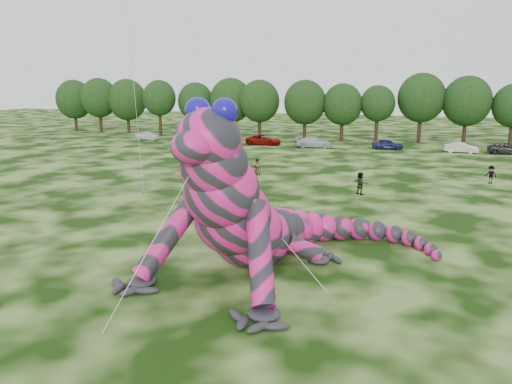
{
  "coord_description": "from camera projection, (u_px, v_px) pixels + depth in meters",
  "views": [
    {
      "loc": [
        5.53,
        -21.86,
        9.36
      ],
      "look_at": [
        -1.36,
        1.0,
        4.0
      ],
      "focal_mm": 35.0,
      "sensor_mm": 36.0,
      "label": 1
    }
  ],
  "objects": [
    {
      "name": "tree_4",
      "position": [
        196.0,
        109.0,
        86.23
      ],
      "size": [
        6.22,
        5.6,
        9.06
      ],
      "primitive_type": null,
      "color": "black",
      "rests_on": "ground"
    },
    {
      "name": "car_3",
      "position": [
        314.0,
        142.0,
        70.81
      ],
      "size": [
        5.35,
        2.63,
        1.5
      ],
      "primitive_type": "imported",
      "rotation": [
        0.0,
        0.0,
        1.68
      ],
      "color": "silver",
      "rests_on": "ground"
    },
    {
      "name": "inflatable_gecko",
      "position": [
        260.0,
        181.0,
        25.36
      ],
      "size": [
        18.28,
        20.31,
        8.69
      ],
      "primitive_type": null,
      "rotation": [
        0.0,
        0.0,
        -0.23
      ],
      "color": "#D71C7A",
      "rests_on": "ground"
    },
    {
      "name": "tree_8",
      "position": [
        342.0,
        112.0,
        77.48
      ],
      "size": [
        6.14,
        5.53,
        8.94
      ],
      "primitive_type": null,
      "color": "black",
      "rests_on": "ground"
    },
    {
      "name": "tree_3",
      "position": [
        160.0,
        108.0,
        86.37
      ],
      "size": [
        5.81,
        5.23,
        9.44
      ],
      "primitive_type": null,
      "color": "black",
      "rests_on": "ground"
    },
    {
      "name": "ground",
      "position": [
        277.0,
        279.0,
        24.03
      ],
      "size": [
        240.0,
        240.0,
        0.0
      ],
      "primitive_type": "plane",
      "color": "#16330A",
      "rests_on": "ground"
    },
    {
      "name": "spectator_2",
      "position": [
        491.0,
        175.0,
        46.01
      ],
      "size": [
        1.25,
        1.06,
        1.68
      ],
      "primitive_type": "imported",
      "rotation": [
        0.0,
        0.0,
        5.79
      ],
      "color": "gray",
      "rests_on": "ground"
    },
    {
      "name": "car_2",
      "position": [
        264.0,
        140.0,
        73.86
      ],
      "size": [
        5.37,
        2.65,
        1.47
      ],
      "primitive_type": "imported",
      "rotation": [
        0.0,
        0.0,
        1.53
      ],
      "color": "maroon",
      "rests_on": "ground"
    },
    {
      "name": "car_5",
      "position": [
        461.0,
        148.0,
        65.72
      ],
      "size": [
        4.37,
        2.01,
        1.39
      ],
      "primitive_type": "imported",
      "rotation": [
        0.0,
        0.0,
        1.44
      ],
      "color": "beige",
      "rests_on": "ground"
    },
    {
      "name": "tree_7",
      "position": [
        305.0,
        110.0,
        78.9
      ],
      "size": [
        6.68,
        6.01,
        9.48
      ],
      "primitive_type": null,
      "color": "black",
      "rests_on": "ground"
    },
    {
      "name": "spectator_0",
      "position": [
        255.0,
        176.0,
        44.97
      ],
      "size": [
        0.78,
        0.79,
        1.85
      ],
      "primitive_type": "imported",
      "rotation": [
        0.0,
        0.0,
        5.46
      ],
      "color": "gray",
      "rests_on": "ground"
    },
    {
      "name": "spectator_4",
      "position": [
        218.0,
        152.0,
        60.03
      ],
      "size": [
        1.08,
        0.96,
        1.86
      ],
      "primitive_type": "imported",
      "rotation": [
        0.0,
        0.0,
        2.64
      ],
      "color": "gray",
      "rests_on": "ground"
    },
    {
      "name": "tree_5",
      "position": [
        231.0,
        107.0,
        84.06
      ],
      "size": [
        7.16,
        6.44,
        9.8
      ],
      "primitive_type": null,
      "color": "black",
      "rests_on": "ground"
    },
    {
      "name": "tree_11",
      "position": [
        466.0,
        110.0,
        73.41
      ],
      "size": [
        7.01,
        6.31,
        10.07
      ],
      "primitive_type": null,
      "color": "black",
      "rests_on": "ground"
    },
    {
      "name": "spectator_5",
      "position": [
        360.0,
        183.0,
        41.64
      ],
      "size": [
        1.72,
        1.52,
        1.88
      ],
      "primitive_type": "imported",
      "rotation": [
        0.0,
        0.0,
        2.48
      ],
      "color": "gray",
      "rests_on": "ground"
    },
    {
      "name": "car_0",
      "position": [
        148.0,
        136.0,
        79.96
      ],
      "size": [
        4.27,
        2.1,
        1.4
      ],
      "primitive_type": "imported",
      "rotation": [
        0.0,
        0.0,
        1.46
      ],
      "color": "white",
      "rests_on": "ground"
    },
    {
      "name": "tree_9",
      "position": [
        377.0,
        114.0,
        76.35
      ],
      "size": [
        5.27,
        4.74,
        8.68
      ],
      "primitive_type": null,
      "color": "black",
      "rests_on": "ground"
    },
    {
      "name": "tree_2",
      "position": [
        128.0,
        106.0,
        89.98
      ],
      "size": [
        7.04,
        6.34,
        9.64
      ],
      "primitive_type": null,
      "color": "black",
      "rests_on": "ground"
    },
    {
      "name": "car_1",
      "position": [
        212.0,
        140.0,
        73.06
      ],
      "size": [
        4.66,
        2.07,
        1.49
      ],
      "primitive_type": "imported",
      "rotation": [
        0.0,
        0.0,
        1.46
      ],
      "color": "black",
      "rests_on": "ground"
    },
    {
      "name": "spectator_1",
      "position": [
        257.0,
        167.0,
        50.06
      ],
      "size": [
        0.94,
        1.02,
        1.68
      ],
      "primitive_type": "imported",
      "rotation": [
        0.0,
        0.0,
        4.22
      ],
      "color": "gray",
      "rests_on": "ground"
    },
    {
      "name": "tree_6",
      "position": [
        259.0,
        109.0,
        80.89
      ],
      "size": [
        6.52,
        5.86,
        9.49
      ],
      "primitive_type": null,
      "color": "black",
      "rests_on": "ground"
    },
    {
      "name": "tree_10",
      "position": [
        421.0,
        108.0,
        75.52
      ],
      "size": [
        7.09,
        6.38,
        10.5
      ],
      "primitive_type": null,
      "color": "black",
      "rests_on": "ground"
    },
    {
      "name": "car_4",
      "position": [
        387.0,
        144.0,
        69.03
      ],
      "size": [
        4.43,
        2.33,
        1.44
      ],
      "primitive_type": "imported",
      "rotation": [
        0.0,
        0.0,
        1.73
      ],
      "color": "#171D4A",
      "rests_on": "ground"
    },
    {
      "name": "car_6",
      "position": [
        508.0,
        149.0,
        64.66
      ],
      "size": [
        5.05,
        2.54,
        1.37
      ],
      "primitive_type": "imported",
      "rotation": [
        0.0,
        0.0,
        1.62
      ],
      "color": "#28282B",
      "rests_on": "ground"
    },
    {
      "name": "tree_0",
      "position": [
        75.0,
        105.0,
        93.69
      ],
      "size": [
        6.91,
        6.22,
        9.51
      ],
      "primitive_type": null,
      "color": "black",
      "rests_on": "ground"
    },
    {
      "name": "tree_1",
      "position": [
        100.0,
        105.0,
        90.8
      ],
      "size": [
        6.74,
        6.07,
        9.81
      ],
      "primitive_type": null,
      "color": "black",
      "rests_on": "ground"
    }
  ]
}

